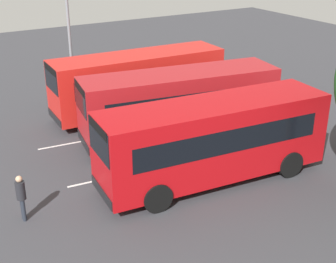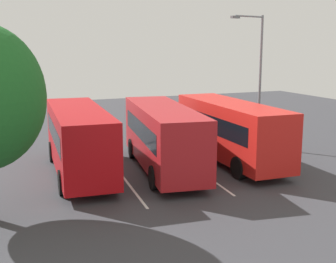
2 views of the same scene
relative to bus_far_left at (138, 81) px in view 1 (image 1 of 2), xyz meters
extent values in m
plane|color=#38383D|center=(0.51, 4.14, -1.80)|extent=(59.32, 59.32, 0.00)
cube|color=red|center=(-0.03, 0.00, 0.02)|extent=(9.21, 2.71, 2.87)
cube|color=black|center=(4.49, -0.17, 0.79)|extent=(0.20, 2.09, 1.20)
cube|color=black|center=(0.01, 1.16, 0.36)|extent=(7.67, 0.37, 0.92)
cube|color=black|center=(-0.07, -1.15, 0.36)|extent=(7.67, 0.37, 0.92)
cube|color=black|center=(4.51, -0.17, 1.27)|extent=(0.17, 1.90, 0.32)
cube|color=black|center=(4.52, -0.17, -1.20)|extent=(0.18, 2.18, 0.36)
cylinder|color=black|center=(2.93, 1.02, -1.25)|extent=(1.10, 0.32, 1.09)
cylinder|color=black|center=(2.85, -1.23, -1.25)|extent=(1.10, 0.32, 1.09)
cylinder|color=black|center=(-2.91, 1.24, -1.25)|extent=(1.10, 0.32, 1.09)
cylinder|color=black|center=(-2.99, -1.01, -1.25)|extent=(1.10, 0.32, 1.09)
cube|color=#AD191E|center=(-0.15, 3.95, 0.02)|extent=(9.39, 3.74, 2.87)
cube|color=black|center=(4.32, 3.26, 0.79)|extent=(0.44, 2.08, 1.20)
cube|color=black|center=(0.02, 5.09, 0.36)|extent=(7.59, 1.25, 0.92)
cube|color=black|center=(-0.33, 2.81, 0.36)|extent=(7.59, 1.25, 0.92)
cube|color=black|center=(4.34, 3.25, 1.27)|extent=(0.39, 1.89, 0.32)
cube|color=black|center=(4.35, 3.25, -1.20)|extent=(0.43, 2.17, 0.36)
cylinder|color=black|center=(2.91, 4.61, -1.25)|extent=(1.12, 0.44, 1.09)
cylinder|color=black|center=(2.56, 2.39, -1.25)|extent=(1.12, 0.44, 1.09)
cylinder|color=black|center=(-2.87, 5.51, -1.25)|extent=(1.12, 0.44, 1.09)
cylinder|color=black|center=(-3.21, 3.28, -1.25)|extent=(1.12, 0.44, 1.09)
cube|color=#B70C11|center=(0.82, 7.99, 0.02)|extent=(9.29, 3.09, 2.87)
cube|color=black|center=(5.33, 7.62, 0.79)|extent=(0.29, 2.09, 1.20)
cube|color=black|center=(0.91, 9.14, 0.36)|extent=(7.65, 0.69, 0.92)
cube|color=black|center=(0.72, 6.83, 0.36)|extent=(7.65, 0.69, 0.92)
cube|color=black|center=(5.35, 7.62, 1.27)|extent=(0.25, 1.90, 0.32)
cube|color=black|center=(5.36, 7.62, -1.20)|extent=(0.27, 2.18, 0.36)
cylinder|color=black|center=(3.82, 8.87, -1.25)|extent=(1.11, 0.37, 1.09)
cylinder|color=black|center=(3.64, 6.63, -1.25)|extent=(1.11, 0.37, 1.09)
cylinder|color=black|center=(-2.01, 9.34, -1.25)|extent=(1.11, 0.37, 1.09)
cylinder|color=black|center=(-2.19, 7.10, -1.25)|extent=(1.11, 0.37, 1.09)
cylinder|color=#232833|center=(8.02, 6.92, -1.39)|extent=(0.13, 0.13, 0.82)
cylinder|color=#232833|center=(8.02, 7.08, -1.39)|extent=(0.13, 0.13, 0.82)
cylinder|color=#232328|center=(8.02, 7.00, -0.65)|extent=(0.32, 0.32, 0.65)
sphere|color=tan|center=(8.02, 7.00, -0.21)|extent=(0.22, 0.22, 0.22)
cylinder|color=gray|center=(2.37, -3.37, 2.18)|extent=(0.16, 0.16, 7.96)
cube|color=silver|center=(0.51, 2.18, -1.80)|extent=(11.01, 1.05, 0.01)
cube|color=silver|center=(0.51, 6.10, -1.80)|extent=(11.01, 1.05, 0.01)
camera|label=1|loc=(10.74, 21.35, 7.46)|focal=50.63mm
camera|label=2|loc=(-20.78, 12.30, 4.55)|focal=48.57mm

